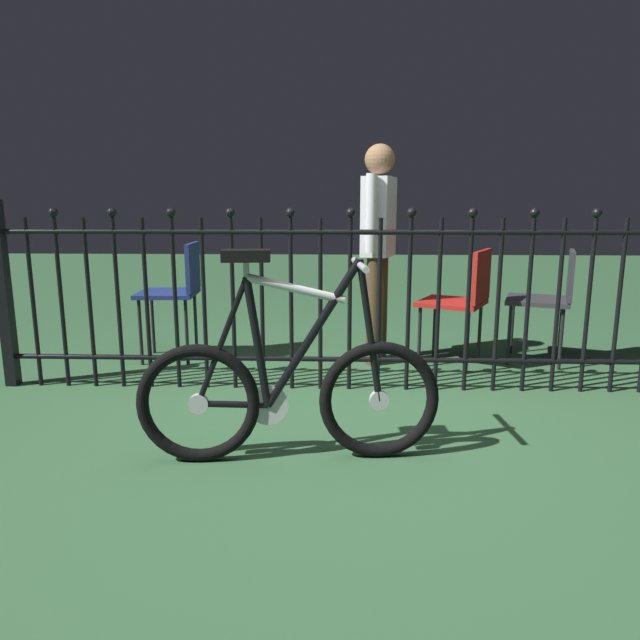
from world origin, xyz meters
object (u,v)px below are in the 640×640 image
Objects in this scene: chair_navy at (178,287)px; chair_charcoal at (550,294)px; chair_red at (463,296)px; person_visitor at (378,237)px; bicycle at (289,391)px.

chair_charcoal is (2.63, -0.00, -0.04)m from chair_navy.
person_visitor is (-0.58, 0.10, 0.39)m from chair_red.
chair_navy is (-0.94, 1.65, 0.21)m from bicycle.
chair_navy is at bearing 179.12° from person_visitor.
person_visitor is (1.42, -0.02, 0.36)m from chair_navy.
chair_red is 1.02× the size of chair_charcoal.
chair_red reaches higher than chair_charcoal.
chair_navy reaches higher than chair_red.
chair_red is 2.00m from chair_navy.
chair_red is at bearing 55.32° from bicycle.
chair_charcoal is at bearing 44.36° from bicycle.
bicycle is 0.88× the size of person_visitor.
chair_charcoal is (1.68, 1.65, 0.18)m from bicycle.
chair_navy is (-2.00, 0.12, 0.03)m from chair_red.
chair_charcoal is at bearing 0.87° from person_visitor.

